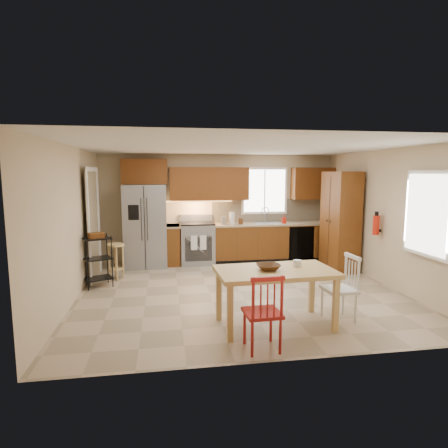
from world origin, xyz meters
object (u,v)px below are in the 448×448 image
refrigerator (146,226)px  dining_table (275,298)px  utility_cart (98,261)px  fire_extinguisher (376,225)px  table_jar (297,265)px  chair_white (339,288)px  pantry (340,221)px  table_bowl (268,270)px  range_stove (197,244)px  chair_red (262,311)px  soap_bottle (284,219)px  bar_stool (116,262)px

refrigerator → dining_table: refrigerator is taller
refrigerator → utility_cart: bearing=-119.1°
fire_extinguisher → table_jar: bearing=-143.2°
fire_extinguisher → utility_cart: fire_extinguisher is taller
refrigerator → chair_white: refrigerator is taller
pantry → table_bowl: bearing=-130.8°
range_stove → fire_extinguisher: (3.18, -2.04, 0.64)m
refrigerator → chair_red: refrigerator is taller
table_jar → range_stove: bearing=106.5°
range_stove → fire_extinguisher: fire_extinguisher is taller
range_stove → soap_bottle: (2.03, -0.08, 0.54)m
soap_bottle → table_jar: soap_bottle is taller
utility_cart → pantry: bearing=-16.6°
bar_stool → utility_cart: utility_cart is taller
dining_table → utility_cart: 3.48m
chair_red → table_jar: chair_red is taller
bar_stool → utility_cart: bearing=-133.5°
soap_bottle → fire_extinguisher: fire_extinguisher is taller
dining_table → table_jar: table_jar is taller
bar_stool → soap_bottle: bearing=0.2°
refrigerator → bar_stool: 1.24m
soap_bottle → pantry: 1.31m
table_bowl → bar_stool: 3.57m
range_stove → bar_stool: 1.98m
bar_stool → pantry: bearing=-13.5°
pantry → dining_table: 3.60m
refrigerator → table_jar: 4.19m
chair_white → bar_stool: chair_white is taller
range_stove → table_jar: 3.78m
soap_bottle → pantry: size_ratio=0.09×
pantry → table_bowl: 3.61m
range_stove → pantry: pantry is taller
chair_red → range_stove: bearing=92.2°
dining_table → table_jar: (0.34, 0.10, 0.42)m
refrigerator → bar_stool: bearing=-118.9°
refrigerator → table_jar: bearing=-58.0°
pantry → chair_white: (-1.30, -2.67, -0.59)m
soap_bottle → chair_white: (-0.35, -3.57, -0.53)m
table_jar → bar_stool: table_jar is taller
dining_table → table_jar: size_ratio=11.63×
chair_white → bar_stool: (-3.36, 2.63, -0.11)m
table_jar → chair_red: bearing=-132.8°
dining_table → soap_bottle: bearing=67.5°
fire_extinguisher → dining_table: size_ratio=0.23×
chair_red → table_jar: bearing=44.4°
dining_table → utility_cart: (-2.68, 2.21, 0.09)m
refrigerator → table_bowl: (1.78, -3.65, -0.13)m
chair_white → pantry: bearing=-28.7°
range_stove → dining_table: 3.78m
dining_table → chair_white: 0.95m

